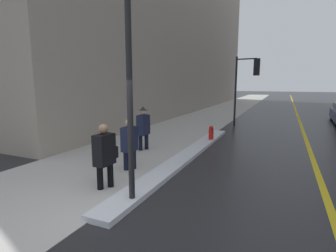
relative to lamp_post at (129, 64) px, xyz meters
name	(u,v)px	position (x,y,z in m)	size (l,w,h in m)	color
ground_plane	(102,213)	(-0.32, -0.58, -2.79)	(160.00, 160.00, 0.00)	#232326
sidewalk_slab	(209,116)	(-2.32, 14.42, -2.78)	(4.00, 80.00, 0.01)	#B2AFA8
road_centre_stripe	(300,121)	(3.68, 14.42, -2.79)	(0.16, 80.00, 0.00)	gold
snow_bank_curb	(187,155)	(-0.14, 3.70, -2.73)	(0.60, 9.38, 0.12)	silver
building_facade_left	(173,2)	(-7.32, 19.42, 7.05)	(6.00, 36.00, 19.69)	gray
lamp_post	(129,64)	(0.00, 0.00, 0.00)	(0.28, 0.28, 4.63)	black
traffic_light_near	(248,76)	(0.79, 10.88, 0.03)	(1.31, 0.33, 3.89)	black
pedestrian_with_shoulder_bag	(105,153)	(-0.98, 0.43, -1.94)	(0.31, 0.71, 1.53)	black
pedestrian_nearside	(129,142)	(-1.19, 1.80, -1.98)	(0.30, 0.48, 1.46)	black
pedestrian_trailing	(143,126)	(-1.93, 3.91, -1.91)	(0.34, 0.51, 1.62)	black
fire_hydrant	(211,134)	(0.01, 6.17, -2.44)	(0.20, 0.20, 0.70)	red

